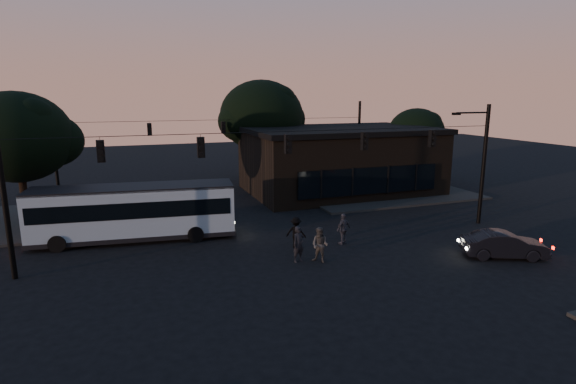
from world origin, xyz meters
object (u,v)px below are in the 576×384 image
object	(u,v)px
car	(504,245)
pedestrian_d	(296,232)
bus	(134,210)
pedestrian_c	(343,229)
building	(340,160)
pedestrian_b	(320,245)
pedestrian_a	(299,244)

from	to	relation	value
car	pedestrian_d	distance (m)	10.57
bus	pedestrian_d	bearing A→B (deg)	-21.58
pedestrian_c	pedestrian_d	world-z (taller)	pedestrian_c
building	pedestrian_c	size ratio (longest dim) A/B	8.95
car	pedestrian_b	bearing A→B (deg)	97.74
pedestrian_a	pedestrian_d	distance (m)	2.15
bus	pedestrian_d	size ratio (longest dim) A/B	6.69
bus	car	bearing A→B (deg)	-21.69
pedestrian_a	pedestrian_d	bearing A→B (deg)	54.57
car	pedestrian_c	xyz separation A→B (m)	(-6.65, 4.68, 0.20)
bus	pedestrian_d	world-z (taller)	bus
building	car	size ratio (longest dim) A/B	3.82
pedestrian_a	pedestrian_c	world-z (taller)	pedestrian_a
pedestrian_b	bus	bearing A→B (deg)	-169.10
pedestrian_c	bus	bearing A→B (deg)	-46.44
pedestrian_b	pedestrian_d	size ratio (longest dim) A/B	1.05
bus	pedestrian_b	world-z (taller)	bus
bus	pedestrian_c	bearing A→B (deg)	-16.97
car	pedestrian_c	size ratio (longest dim) A/B	2.35
bus	pedestrian_b	bearing A→B (deg)	-32.50
building	pedestrian_c	world-z (taller)	building
car	pedestrian_d	bearing A→B (deg)	85.16
car	pedestrian_a	world-z (taller)	pedestrian_a
building	car	bearing A→B (deg)	-87.95
pedestrian_a	pedestrian_b	bearing A→B (deg)	-42.27
bus	car	world-z (taller)	bus
building	bus	size ratio (longest dim) A/B	1.37
car	pedestrian_c	bearing A→B (deg)	78.48
car	pedestrian_b	distance (m)	9.35
pedestrian_c	pedestrian_d	xyz separation A→B (m)	(-2.64, 0.36, -0.02)
pedestrian_c	pedestrian_d	bearing A→B (deg)	-30.47
pedestrian_a	pedestrian_b	distance (m)	1.05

